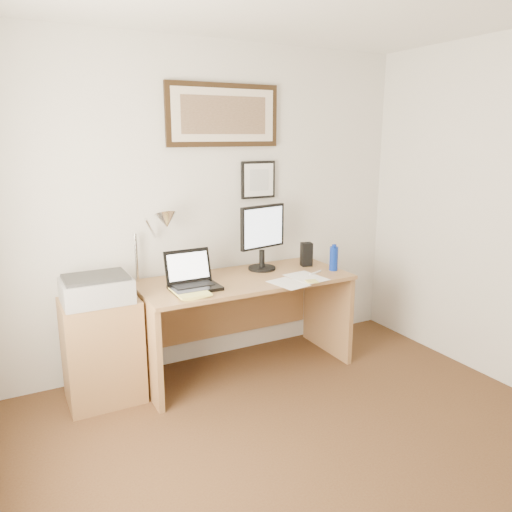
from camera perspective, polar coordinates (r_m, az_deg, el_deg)
floor at (r=2.84m, az=12.36°, el=-26.23°), size 4.00×4.00×0.00m
wall_back at (r=3.94m, az=-5.73°, el=5.53°), size 3.50×0.02×2.50m
side_cabinet at (r=3.64m, az=-17.13°, el=-10.27°), size 0.50×0.40×0.73m
water_bottle at (r=4.02m, az=8.87°, el=-0.29°), size 0.07×0.07×0.19m
bottle_cap at (r=3.99m, az=8.93°, el=1.18°), size 0.03×0.03×0.02m
speaker at (r=4.12m, az=5.79°, el=0.19°), size 0.10×0.09×0.19m
paper_sheet_a at (r=3.65m, az=3.70°, el=-3.14°), size 0.25×0.32×0.00m
paper_sheet_b at (r=3.81m, az=5.76°, el=-2.43°), size 0.25×0.33×0.00m
sticky_pad at (r=3.69m, az=6.40°, el=-2.90°), size 0.10×0.10×0.01m
marker_pen at (r=3.92m, az=6.80°, el=-1.91°), size 0.14×0.06×0.02m
book at (r=3.41m, az=-9.26°, el=-4.33°), size 0.22×0.30×0.02m
desk at (r=3.92m, az=-1.85°, el=-5.52°), size 1.60×0.70×0.75m
laptop at (r=3.56m, az=-7.27°, el=-2.72°), size 0.34×0.29×0.26m
lcd_monitor at (r=3.95m, az=0.75°, el=2.51°), size 0.42×0.22×0.52m
printer at (r=3.45m, az=-17.78°, el=-3.62°), size 0.44×0.34×0.18m
desk_lamp at (r=3.64m, az=-10.54°, el=3.69°), size 0.29×0.27×0.53m
picture_large at (r=3.94m, az=-3.73°, el=15.77°), size 0.92×0.04×0.47m
picture_small at (r=4.09m, az=0.26°, el=8.70°), size 0.30×0.03×0.30m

